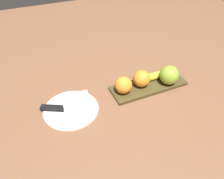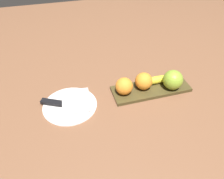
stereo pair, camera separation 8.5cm
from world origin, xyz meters
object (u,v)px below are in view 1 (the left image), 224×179
object	(u,v)px
orange_near_apple	(123,85)
orange_near_banana	(142,79)
banana	(152,77)
knife	(56,108)
apple	(169,75)
fruit_tray	(148,86)
dinner_plate	(71,109)
folded_napkin	(77,104)

from	to	relation	value
orange_near_apple	orange_near_banana	distance (m)	0.09
banana	knife	distance (m)	0.43
knife	apple	bearing A→B (deg)	22.47
banana	orange_near_banana	xyz separation A→B (m)	(-0.06, -0.02, 0.02)
fruit_tray	banana	bearing A→B (deg)	39.25
fruit_tray	knife	size ratio (longest dim) A/B	1.95
orange_near_apple	orange_near_banana	world-z (taller)	orange_near_banana
fruit_tray	orange_near_banana	size ratio (longest dim) A/B	4.58
fruit_tray	orange_near_banana	distance (m)	0.06
dinner_plate	orange_near_banana	bearing A→B (deg)	1.62
folded_napkin	fruit_tray	bearing A→B (deg)	0.00
orange_near_apple	orange_near_banana	bearing A→B (deg)	5.22
fruit_tray	banana	xyz separation A→B (m)	(0.03, 0.02, 0.02)
orange_near_apple	folded_napkin	size ratio (longest dim) A/B	0.62
apple	orange_near_banana	size ratio (longest dim) A/B	1.14
orange_near_banana	dinner_plate	size ratio (longest dim) A/B	0.34
dinner_plate	folded_napkin	xyz separation A→B (m)	(0.03, 0.00, 0.02)
fruit_tray	orange_near_banana	world-z (taller)	orange_near_banana
fruit_tray	banana	world-z (taller)	banana
fruit_tray	apple	xyz separation A→B (m)	(0.08, -0.02, 0.05)
orange_near_apple	knife	xyz separation A→B (m)	(-0.27, 0.02, -0.04)
orange_near_apple	dinner_plate	bearing A→B (deg)	-179.81
banana	folded_napkin	size ratio (longest dim) A/B	1.62
banana	orange_near_apple	distance (m)	0.15
fruit_tray	knife	bearing A→B (deg)	177.68
apple	knife	size ratio (longest dim) A/B	0.48
apple	dinner_plate	bearing A→B (deg)	177.08
banana	dinner_plate	size ratio (longest dim) A/B	0.87
apple	fruit_tray	bearing A→B (deg)	165.23
apple	banana	distance (m)	0.07
apple	orange_near_banana	xyz separation A→B (m)	(-0.12, 0.03, -0.00)
orange_near_apple	dinner_plate	size ratio (longest dim) A/B	0.33
orange_near_apple	fruit_tray	bearing A→B (deg)	-0.36
fruit_tray	dinner_plate	size ratio (longest dim) A/B	1.57
fruit_tray	apple	distance (m)	0.10
folded_napkin	banana	bearing A→B (deg)	3.96
apple	orange_near_banana	distance (m)	0.12
orange_near_banana	folded_napkin	world-z (taller)	orange_near_banana
fruit_tray	knife	distance (m)	0.40
fruit_tray	banana	size ratio (longest dim) A/B	1.79
orange_near_apple	dinner_plate	distance (m)	0.23
apple	banana	xyz separation A→B (m)	(-0.05, 0.05, -0.02)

